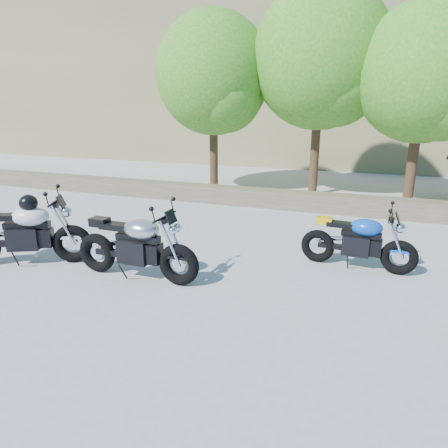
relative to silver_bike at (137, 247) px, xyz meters
The scene contains 9 objects.
ground 1.07m from the silver_bike, ahead, with size 90.00×90.00×0.00m, color gray.
stone_wall 5.70m from the silver_bike, 80.79° to the left, with size 22.00×0.55×0.50m, color brown.
hillside 29.23m from the silver_bike, 82.08° to the left, with size 80.00×30.00×15.00m, color #6F6544.
tree_decid_left 8.02m from the silver_bike, 101.55° to the left, with size 3.67×3.67×5.62m.
tree_decid_mid 8.61m from the silver_bike, 76.64° to the left, with size 4.08×4.08×6.24m.
tree_decid_right 8.93m from the silver_bike, 56.80° to the left, with size 3.54×3.54×5.41m.
silver_bike is the anchor object (origin of this frame).
white_bike 2.24m from the silver_bike, behind, with size 2.15×1.19×1.28m.
blue_bike 3.81m from the silver_bike, 27.25° to the left, with size 2.00×0.63×1.00m.
Camera 1 is at (2.60, -5.38, 2.74)m, focal length 32.00 mm.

